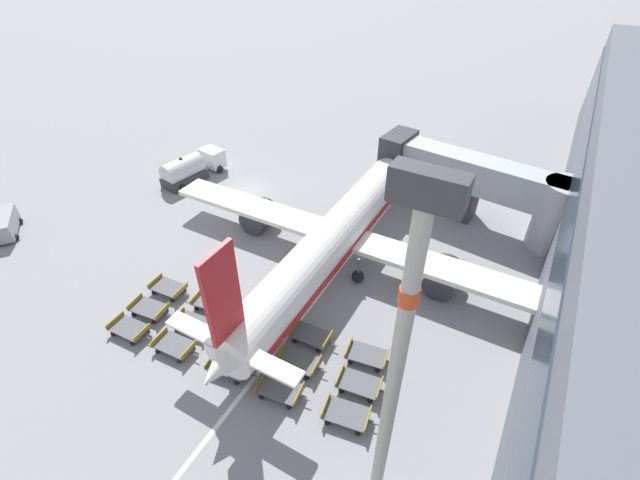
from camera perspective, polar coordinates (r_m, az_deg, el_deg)
ground_plane at (r=48.11m, az=-9.64°, el=6.55°), size 500.00×500.00×0.00m
jet_bridge at (r=43.04m, az=21.99°, el=6.64°), size 19.40×6.01×6.75m
airplane at (r=36.66m, az=3.34°, el=1.90°), size 34.22×36.70×10.98m
fuel_tanker_primary at (r=51.07m, az=-16.95°, el=8.98°), size 4.11×7.84×3.12m
service_van at (r=49.98m, az=-36.67°, el=1.65°), size 4.80×4.33×1.92m
baggage_dolly_row_near_col_a at (r=34.31m, az=-24.09°, el=-10.74°), size 3.46×1.88×0.92m
baggage_dolly_row_near_col_b at (r=32.10m, az=-18.82°, el=-13.17°), size 3.47×1.90×0.92m
baggage_dolly_row_near_col_c at (r=30.03m, az=-12.02°, el=-16.15°), size 3.50×2.04×0.92m
baggage_dolly_row_near_col_d at (r=28.56m, az=-5.36°, el=-19.21°), size 3.50×2.01×0.92m
baggage_dolly_row_near_col_e at (r=27.61m, az=3.53°, el=-22.17°), size 3.51×2.09×0.92m
baggage_dolly_row_mid_a_col_a at (r=35.22m, az=-21.82°, el=-8.49°), size 3.49×1.99×0.92m
baggage_dolly_row_mid_a_col_b at (r=33.10m, az=-16.60°, el=-10.59°), size 3.49×1.98×0.92m
baggage_dolly_row_mid_a_col_c at (r=31.26m, az=-10.15°, el=-12.93°), size 3.50×2.01×0.92m
baggage_dolly_row_mid_a_col_d at (r=29.70m, az=-2.89°, el=-15.85°), size 3.48×1.94×0.92m
baggage_dolly_row_mid_a_col_e at (r=28.78m, az=5.25°, el=-18.54°), size 3.50×2.02×0.92m
baggage_dolly_row_mid_b_col_a at (r=36.43m, az=-19.57°, el=-6.03°), size 3.47×1.90×0.92m
baggage_dolly_row_mid_b_col_b at (r=34.23m, az=-14.27°, el=-8.09°), size 3.50×2.02×0.92m
baggage_dolly_row_mid_b_col_c at (r=32.34m, az=-8.13°, el=-10.42°), size 3.47×1.92×0.92m
baggage_dolly_row_mid_b_col_d at (r=31.03m, az=-1.21°, el=-12.63°), size 3.46×1.87×0.92m
baggage_dolly_row_mid_b_col_e at (r=30.14m, az=6.27°, el=-15.00°), size 3.51×2.06×0.92m
apron_light_mast at (r=16.32m, az=10.00°, el=-17.12°), size 2.00×0.70×19.30m
stand_guidance_stripe at (r=33.27m, az=-1.78°, el=-9.42°), size 0.81×34.49×0.01m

